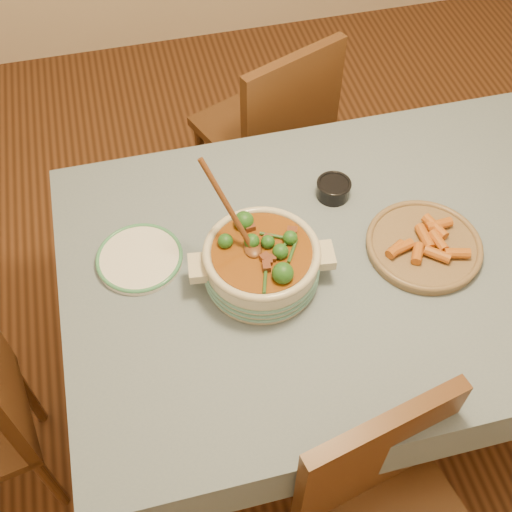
{
  "coord_description": "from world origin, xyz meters",
  "views": [
    {
      "loc": [
        -0.56,
        -0.98,
        2.18
      ],
      "look_at": [
        -0.32,
        -0.01,
        0.86
      ],
      "focal_mm": 45.0,
      "sensor_mm": 36.0,
      "label": 1
    }
  ],
  "objects_px": {
    "stew_casserole": "(261,261)",
    "chair_far": "(273,128)",
    "fried_plate": "(424,244)",
    "condiment_bowl": "(334,188)",
    "white_plate": "(140,258)",
    "dining_table": "(361,272)"
  },
  "relations": [
    {
      "from": "dining_table",
      "to": "chair_far",
      "type": "bearing_deg",
      "value": 92.89
    },
    {
      "from": "dining_table",
      "to": "white_plate",
      "type": "height_order",
      "value": "white_plate"
    },
    {
      "from": "white_plate",
      "to": "chair_far",
      "type": "height_order",
      "value": "chair_far"
    },
    {
      "from": "white_plate",
      "to": "condiment_bowl",
      "type": "bearing_deg",
      "value": 10.05
    },
    {
      "from": "white_plate",
      "to": "condiment_bowl",
      "type": "height_order",
      "value": "condiment_bowl"
    },
    {
      "from": "stew_casserole",
      "to": "chair_far",
      "type": "relative_size",
      "value": 0.43
    },
    {
      "from": "dining_table",
      "to": "condiment_bowl",
      "type": "xyz_separation_m",
      "value": [
        -0.02,
        0.23,
        0.12
      ]
    },
    {
      "from": "chair_far",
      "to": "stew_casserole",
      "type": "bearing_deg",
      "value": 50.57
    },
    {
      "from": "stew_casserole",
      "to": "chair_far",
      "type": "distance_m",
      "value": 0.94
    },
    {
      "from": "dining_table",
      "to": "fried_plate",
      "type": "relative_size",
      "value": 4.73
    },
    {
      "from": "stew_casserole",
      "to": "fried_plate",
      "type": "distance_m",
      "value": 0.47
    },
    {
      "from": "condiment_bowl",
      "to": "chair_far",
      "type": "xyz_separation_m",
      "value": [
        -0.02,
        0.6,
        -0.28
      ]
    },
    {
      "from": "condiment_bowl",
      "to": "fried_plate",
      "type": "xyz_separation_m",
      "value": [
        0.18,
        -0.26,
        -0.01
      ]
    },
    {
      "from": "dining_table",
      "to": "stew_casserole",
      "type": "bearing_deg",
      "value": -177.49
    },
    {
      "from": "white_plate",
      "to": "condiment_bowl",
      "type": "distance_m",
      "value": 0.6
    },
    {
      "from": "white_plate",
      "to": "fried_plate",
      "type": "xyz_separation_m",
      "value": [
        0.78,
        -0.15,
        0.01
      ]
    },
    {
      "from": "fried_plate",
      "to": "chair_far",
      "type": "xyz_separation_m",
      "value": [
        -0.2,
        0.85,
        -0.27
      ]
    },
    {
      "from": "chair_far",
      "to": "condiment_bowl",
      "type": "bearing_deg",
      "value": 69.94
    },
    {
      "from": "stew_casserole",
      "to": "condiment_bowl",
      "type": "bearing_deg",
      "value": 40.85
    },
    {
      "from": "dining_table",
      "to": "white_plate",
      "type": "distance_m",
      "value": 0.63
    },
    {
      "from": "chair_far",
      "to": "white_plate",
      "type": "bearing_deg",
      "value": 28.58
    },
    {
      "from": "condiment_bowl",
      "to": "dining_table",
      "type": "bearing_deg",
      "value": -85.22
    }
  ]
}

